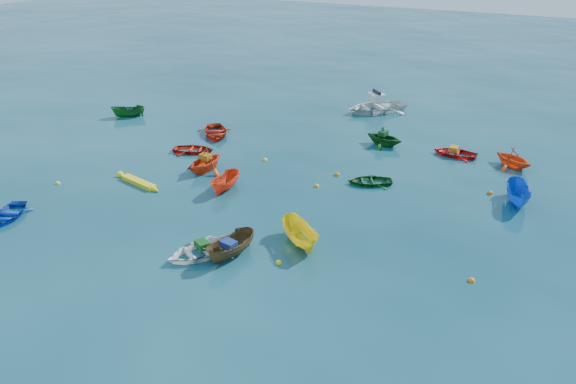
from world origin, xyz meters
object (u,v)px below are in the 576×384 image
at_px(dinghy_white_near, 201,254).
at_px(motorboat_white, 375,111).
at_px(kayak_yellow, 139,184).
at_px(dinghy_blue_sw, 8,218).

bearing_deg(dinghy_white_near, motorboat_white, 118.12).
bearing_deg(kayak_yellow, dinghy_blue_sw, 164.33).
bearing_deg(dinghy_blue_sw, kayak_yellow, 37.11).
xyz_separation_m(dinghy_white_near, motorboat_white, (0.79, 23.69, 0.00)).
bearing_deg(dinghy_white_near, dinghy_blue_sw, -143.33).
bearing_deg(dinghy_white_near, kayak_yellow, 176.91).
distance_m(dinghy_blue_sw, dinghy_white_near, 10.89).
bearing_deg(dinghy_blue_sw, dinghy_white_near, -16.67).
height_order(kayak_yellow, motorboat_white, motorboat_white).
relative_size(kayak_yellow, motorboat_white, 0.70).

